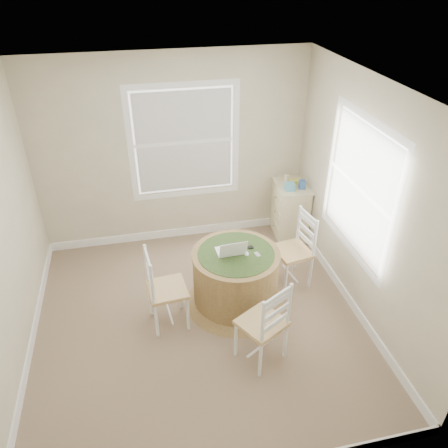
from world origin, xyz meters
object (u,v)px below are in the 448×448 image
object	(u,v)px
chair_near	(262,322)
round_table	(236,276)
chair_right	(292,251)
corner_chest	(290,210)
chair_left	(167,289)
laptop	(231,251)

from	to	relation	value
chair_near	round_table	bearing A→B (deg)	-115.94
chair_right	round_table	bearing A→B (deg)	-84.08
chair_near	corner_chest	size ratio (longest dim) A/B	1.18
chair_left	chair_near	distance (m)	1.10
chair_near	laptop	xyz separation A→B (m)	(-0.11, 0.88, 0.27)
chair_right	corner_chest	bearing A→B (deg)	151.51
chair_right	laptop	bearing A→B (deg)	-86.80
chair_right	corner_chest	world-z (taller)	chair_right
chair_right	corner_chest	size ratio (longest dim) A/B	1.18
round_table	corner_chest	xyz separation A→B (m)	(1.11, 1.27, 0.01)
chair_left	laptop	xyz separation A→B (m)	(0.75, 0.18, 0.27)
corner_chest	chair_right	bearing A→B (deg)	-104.07
chair_left	corner_chest	bearing A→B (deg)	-58.58
chair_left	laptop	bearing A→B (deg)	-81.54
chair_left	chair_right	xyz separation A→B (m)	(1.56, 0.38, 0.00)
chair_left	corner_chest	xyz separation A→B (m)	(1.91, 1.43, -0.07)
chair_right	laptop	size ratio (longest dim) A/B	2.97
chair_right	chair_near	bearing A→B (deg)	-43.44
chair_right	corner_chest	distance (m)	1.11
chair_left	laptop	world-z (taller)	chair_left
corner_chest	laptop	bearing A→B (deg)	-128.74
round_table	chair_near	bearing A→B (deg)	-97.90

